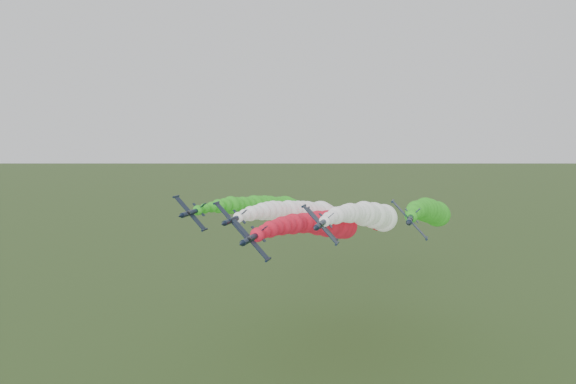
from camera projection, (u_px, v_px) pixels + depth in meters
The scene contains 6 objects.
jet_lead at pixel (326, 225), 140.81m from camera, with size 12.20×74.92×15.63m.
jet_inner_left at pixel (306, 213), 155.40m from camera, with size 12.44×75.17×15.88m.
jet_inner_right at pixel (370, 216), 149.60m from camera, with size 12.74×75.47×16.18m.
jet_outer_left at pixel (274, 208), 162.89m from camera, with size 12.22×74.95×15.66m.
jet_outer_right at pixel (430, 212), 148.62m from camera, with size 12.09×74.82×15.53m.
jet_trail at pixel (366, 216), 165.79m from camera, with size 12.71×75.43×16.14m.
Camera 1 is at (23.77, -100.93, 58.22)m, focal length 35.00 mm.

